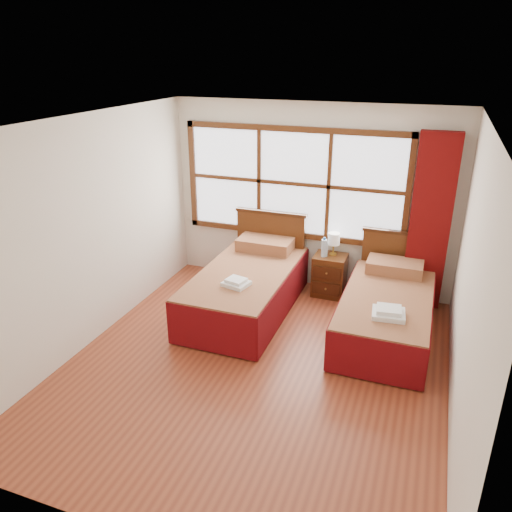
% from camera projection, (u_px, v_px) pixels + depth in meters
% --- Properties ---
extents(floor, '(4.50, 4.50, 0.00)m').
position_uv_depth(floor, '(255.00, 366.00, 5.48)').
color(floor, brown).
rests_on(floor, ground).
extents(ceiling, '(4.50, 4.50, 0.00)m').
position_uv_depth(ceiling, '(255.00, 123.00, 4.48)').
color(ceiling, white).
rests_on(ceiling, wall_back).
extents(wall_back, '(4.00, 0.00, 4.00)m').
position_uv_depth(wall_back, '(311.00, 198.00, 6.93)').
color(wall_back, silver).
rests_on(wall_back, floor).
extents(wall_left, '(0.00, 4.50, 4.50)m').
position_uv_depth(wall_left, '(89.00, 233.00, 5.62)').
color(wall_left, silver).
rests_on(wall_left, floor).
extents(wall_right, '(0.00, 4.50, 4.50)m').
position_uv_depth(wall_right, '(470.00, 287.00, 4.35)').
color(wall_right, silver).
rests_on(wall_right, floor).
extents(window, '(3.16, 0.06, 1.56)m').
position_uv_depth(window, '(293.00, 183.00, 6.90)').
color(window, white).
rests_on(window, wall_back).
extents(curtain, '(0.50, 0.16, 2.30)m').
position_uv_depth(curtain, '(430.00, 223.00, 6.35)').
color(curtain, '#660A0A').
rests_on(curtain, wall_back).
extents(bed_left, '(1.12, 2.17, 1.09)m').
position_uv_depth(bed_left, '(247.00, 286.00, 6.56)').
color(bed_left, '#381B0B').
rests_on(bed_left, floor).
extents(bed_right, '(1.04, 2.06, 1.00)m').
position_uv_depth(bed_right, '(387.00, 310.00, 6.00)').
color(bed_right, '#381B0B').
rests_on(bed_right, floor).
extents(nightstand, '(0.44, 0.44, 0.59)m').
position_uv_depth(nightstand, '(329.00, 275.00, 6.98)').
color(nightstand, '#4E2811').
rests_on(nightstand, floor).
extents(towels_left, '(0.34, 0.32, 0.09)m').
position_uv_depth(towels_left, '(236.00, 283.00, 6.00)').
color(towels_left, white).
rests_on(towels_left, bed_left).
extents(towels_right, '(0.38, 0.34, 0.10)m').
position_uv_depth(towels_right, '(389.00, 313.00, 5.39)').
color(towels_right, white).
rests_on(towels_right, bed_right).
extents(lamp, '(0.16, 0.16, 0.31)m').
position_uv_depth(lamp, '(334.00, 239.00, 6.82)').
color(lamp, gold).
rests_on(lamp, nightstand).
extents(bottle_near, '(0.07, 0.07, 0.28)m').
position_uv_depth(bottle_near, '(324.00, 248.00, 6.80)').
color(bottle_near, silver).
rests_on(bottle_near, nightstand).
extents(bottle_far, '(0.06, 0.06, 0.23)m').
position_uv_depth(bottle_far, '(326.00, 249.00, 6.82)').
color(bottle_far, silver).
rests_on(bottle_far, nightstand).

